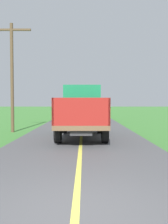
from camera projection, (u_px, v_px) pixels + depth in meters
ground_plane at (75, 218)px, 3.81m from camera, size 200.00×200.00×0.00m
road_surface at (75, 216)px, 3.81m from camera, size 6.40×120.00×0.08m
centre_line at (75, 213)px, 3.80m from camera, size 0.14×108.00×0.01m
banana_truck_near at (82, 110)px, 12.76m from camera, size 2.38×5.82×2.80m
banana_truck_far at (84, 106)px, 24.57m from camera, size 2.38×5.81×2.80m
utility_pole_roadside at (12, 73)px, 14.66m from camera, size 2.43×0.20×6.84m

